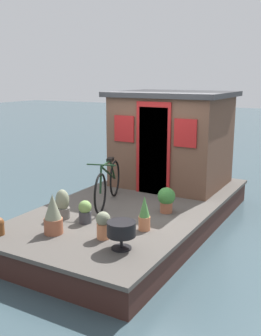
{
  "coord_description": "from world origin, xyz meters",
  "views": [
    {
      "loc": [
        -6.1,
        -3.33,
        2.72
      ],
      "look_at": [
        -0.2,
        0.0,
        1.16
      ],
      "focal_mm": 42.57,
      "sensor_mm": 36.0,
      "label": 1
    }
  ],
  "objects_px": {
    "potted_plant_succulent": "(166,199)",
    "charcoal_grill": "(121,230)",
    "houseboat_cabin": "(172,138)",
    "potted_plant_geranium": "(53,215)",
    "potted_plant_lavender": "(63,205)",
    "potted_plant_sage": "(85,211)",
    "bicycle": "(108,183)",
    "potted_plant_rosemary": "(144,214)",
    "potted_plant_basil": "(103,224)"
  },
  "relations": [
    {
      "from": "potted_plant_basil",
      "to": "charcoal_grill",
      "type": "bearing_deg",
      "value": -113.2
    },
    {
      "from": "potted_plant_sage",
      "to": "potted_plant_basil",
      "type": "relative_size",
      "value": 0.91
    },
    {
      "from": "potted_plant_lavender",
      "to": "potted_plant_sage",
      "type": "distance_m",
      "value": 0.44
    },
    {
      "from": "potted_plant_lavender",
      "to": "potted_plant_rosemary",
      "type": "xyz_separation_m",
      "value": [
        0.2,
        -1.4,
        0.02
      ]
    },
    {
      "from": "potted_plant_basil",
      "to": "potted_plant_succulent",
      "type": "height_order",
      "value": "potted_plant_succulent"
    },
    {
      "from": "potted_plant_geranium",
      "to": "potted_plant_sage",
      "type": "height_order",
      "value": "potted_plant_geranium"
    },
    {
      "from": "potted_plant_succulent",
      "to": "charcoal_grill",
      "type": "bearing_deg",
      "value": -176.93
    },
    {
      "from": "charcoal_grill",
      "to": "bicycle",
      "type": "bearing_deg",
      "value": 37.79
    },
    {
      "from": "potted_plant_lavender",
      "to": "bicycle",
      "type": "bearing_deg",
      "value": -13.81
    },
    {
      "from": "potted_plant_rosemary",
      "to": "potted_plant_lavender",
      "type": "bearing_deg",
      "value": 98.01
    },
    {
      "from": "houseboat_cabin",
      "to": "charcoal_grill",
      "type": "height_order",
      "value": "houseboat_cabin"
    },
    {
      "from": "potted_plant_basil",
      "to": "potted_plant_rosemary",
      "type": "bearing_deg",
      "value": -32.14
    },
    {
      "from": "houseboat_cabin",
      "to": "potted_plant_lavender",
      "type": "height_order",
      "value": "houseboat_cabin"
    },
    {
      "from": "houseboat_cabin",
      "to": "potted_plant_sage",
      "type": "relative_size",
      "value": 6.53
    },
    {
      "from": "potted_plant_rosemary",
      "to": "charcoal_grill",
      "type": "height_order",
      "value": "potted_plant_rosemary"
    },
    {
      "from": "houseboat_cabin",
      "to": "bicycle",
      "type": "distance_m",
      "value": 2.0
    },
    {
      "from": "potted_plant_sage",
      "to": "houseboat_cabin",
      "type": "bearing_deg",
      "value": -4.46
    },
    {
      "from": "potted_plant_geranium",
      "to": "potted_plant_basil",
      "type": "distance_m",
      "value": 0.77
    },
    {
      "from": "potted_plant_lavender",
      "to": "potted_plant_succulent",
      "type": "xyz_separation_m",
      "value": [
        1.09,
        -1.35,
        0.01
      ]
    },
    {
      "from": "bicycle",
      "to": "potted_plant_geranium",
      "type": "distance_m",
      "value": 1.58
    },
    {
      "from": "houseboat_cabin",
      "to": "potted_plant_geranium",
      "type": "distance_m",
      "value": 3.52
    },
    {
      "from": "potted_plant_lavender",
      "to": "houseboat_cabin",
      "type": "bearing_deg",
      "value": -13.03
    },
    {
      "from": "houseboat_cabin",
      "to": "bicycle",
      "type": "xyz_separation_m",
      "value": [
        -1.86,
        0.42,
        -0.6
      ]
    },
    {
      "from": "houseboat_cabin",
      "to": "potted_plant_succulent",
      "type": "bearing_deg",
      "value": -158.54
    },
    {
      "from": "potted_plant_sage",
      "to": "potted_plant_succulent",
      "type": "xyz_separation_m",
      "value": [
        1.07,
        -0.92,
        0.06
      ]
    },
    {
      "from": "houseboat_cabin",
      "to": "charcoal_grill",
      "type": "xyz_separation_m",
      "value": [
        -3.41,
        -0.78,
        -0.72
      ]
    },
    {
      "from": "houseboat_cabin",
      "to": "potted_plant_geranium",
      "type": "xyz_separation_m",
      "value": [
        -3.43,
        0.37,
        -0.7
      ]
    },
    {
      "from": "bicycle",
      "to": "charcoal_grill",
      "type": "distance_m",
      "value": 1.96
    },
    {
      "from": "potted_plant_lavender",
      "to": "potted_plant_succulent",
      "type": "height_order",
      "value": "potted_plant_lavender"
    },
    {
      "from": "houseboat_cabin",
      "to": "potted_plant_sage",
      "type": "height_order",
      "value": "houseboat_cabin"
    },
    {
      "from": "houseboat_cabin",
      "to": "potted_plant_rosemary",
      "type": "relative_size",
      "value": 4.44
    },
    {
      "from": "potted_plant_geranium",
      "to": "potted_plant_lavender",
      "type": "height_order",
      "value": "potted_plant_geranium"
    },
    {
      "from": "potted_plant_rosemary",
      "to": "potted_plant_succulent",
      "type": "bearing_deg",
      "value": 2.82
    },
    {
      "from": "bicycle",
      "to": "potted_plant_rosemary",
      "type": "distance_m",
      "value": 1.41
    },
    {
      "from": "potted_plant_geranium",
      "to": "potted_plant_lavender",
      "type": "distance_m",
      "value": 0.65
    },
    {
      "from": "potted_plant_basil",
      "to": "charcoal_grill",
      "type": "relative_size",
      "value": 1.02
    },
    {
      "from": "houseboat_cabin",
      "to": "potted_plant_succulent",
      "type": "distance_m",
      "value": 2.04
    },
    {
      "from": "potted_plant_succulent",
      "to": "charcoal_grill",
      "type": "relative_size",
      "value": 1.12
    },
    {
      "from": "potted_plant_geranium",
      "to": "potted_plant_succulent",
      "type": "distance_m",
      "value": 1.98
    },
    {
      "from": "potted_plant_rosemary",
      "to": "potted_plant_geranium",
      "type": "bearing_deg",
      "value": 125.12
    },
    {
      "from": "potted_plant_geranium",
      "to": "potted_plant_sage",
      "type": "bearing_deg",
      "value": -13.69
    },
    {
      "from": "potted_plant_geranium",
      "to": "potted_plant_lavender",
      "type": "relative_size",
      "value": 1.25
    },
    {
      "from": "potted_plant_sage",
      "to": "potted_plant_basil",
      "type": "distance_m",
      "value": 0.72
    },
    {
      "from": "potted_plant_basil",
      "to": "houseboat_cabin",
      "type": "bearing_deg",
      "value": 6.65
    },
    {
      "from": "houseboat_cabin",
      "to": "potted_plant_succulent",
      "type": "relative_size",
      "value": 5.41
    },
    {
      "from": "potted_plant_lavender",
      "to": "potted_plant_basil",
      "type": "xyz_separation_m",
      "value": [
        -0.38,
        -1.04,
        -0.02
      ]
    },
    {
      "from": "potted_plant_succulent",
      "to": "potted_plant_geranium",
      "type": "bearing_deg",
      "value": 147.56
    },
    {
      "from": "potted_plant_lavender",
      "to": "potted_plant_sage",
      "type": "relative_size",
      "value": 1.34
    },
    {
      "from": "potted_plant_lavender",
      "to": "potted_plant_succulent",
      "type": "distance_m",
      "value": 1.74
    },
    {
      "from": "bicycle",
      "to": "potted_plant_basil",
      "type": "xyz_separation_m",
      "value": [
        -1.37,
        -0.79,
        -0.17
      ]
    }
  ]
}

